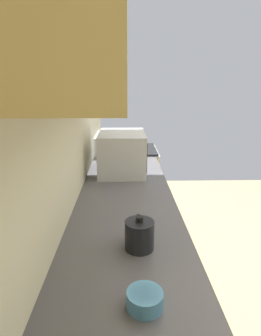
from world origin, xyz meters
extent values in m
cube|color=beige|center=(0.00, 1.72, 1.38)|extent=(3.80, 0.12, 2.77)
cube|color=#E0CA73|center=(-0.38, 1.36, 0.45)|extent=(2.87, 0.60, 0.91)
cube|color=#4C4C52|center=(-0.38, 1.36, 0.92)|extent=(2.90, 0.63, 0.02)
cube|color=#332819|center=(-0.38, 1.06, 0.45)|extent=(0.01, 0.01, 0.83)
cube|color=#332819|center=(0.10, 1.06, 0.45)|extent=(0.01, 0.01, 0.83)
cube|color=#332819|center=(0.57, 1.06, 0.45)|extent=(0.01, 0.01, 0.83)
cube|color=#B7BABF|center=(1.35, 1.34, 0.46)|extent=(0.58, 0.66, 0.93)
cube|color=black|center=(1.35, 1.00, 0.42)|extent=(0.45, 0.01, 0.51)
cube|color=black|center=(1.35, 1.34, 0.94)|extent=(0.55, 0.62, 0.02)
cube|color=#B7BABF|center=(1.35, 1.64, 1.02)|extent=(0.55, 0.04, 0.18)
cylinder|color=#38383D|center=(1.23, 1.22, 0.95)|extent=(0.11, 0.11, 0.01)
cylinder|color=#38383D|center=(1.48, 1.22, 0.95)|extent=(0.11, 0.11, 0.01)
cylinder|color=#38383D|center=(1.23, 1.45, 0.95)|extent=(0.11, 0.11, 0.01)
cylinder|color=#38383D|center=(1.48, 1.45, 0.95)|extent=(0.11, 0.11, 0.01)
cube|color=#B7BABF|center=(0.59, 1.38, 1.09)|extent=(0.50, 0.36, 0.32)
cube|color=black|center=(0.55, 1.20, 1.09)|extent=(0.31, 0.01, 0.23)
cube|color=#2D2D33|center=(0.79, 1.20, 1.09)|extent=(0.09, 0.01, 0.23)
cylinder|color=#4C8CBF|center=(-0.86, 1.30, 0.95)|extent=(0.12, 0.12, 0.06)
cylinder|color=teal|center=(-0.86, 1.30, 0.97)|extent=(0.10, 0.10, 0.03)
cylinder|color=black|center=(-0.52, 1.30, 0.99)|extent=(0.13, 0.13, 0.13)
cylinder|color=black|center=(-0.52, 1.30, 1.07)|extent=(0.03, 0.03, 0.02)
cylinder|color=black|center=(-0.45, 1.30, 1.02)|extent=(0.08, 0.02, 0.05)
camera|label=1|loc=(-1.59, 1.36, 1.63)|focal=29.70mm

